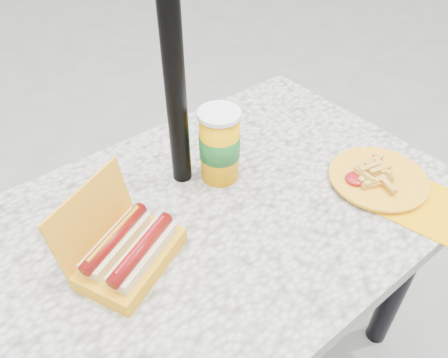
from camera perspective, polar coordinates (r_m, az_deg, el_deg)
ground at (r=1.70m, az=-0.40°, el=-21.98°), size 60.00×60.00×0.00m
picnic_table at (r=1.16m, az=-0.55°, el=-7.75°), size 1.20×0.80×0.75m
umbrella_pole at (r=0.98m, az=-6.76°, el=15.90°), size 0.05×0.05×2.20m
hotdog_box at (r=0.96m, az=-12.50°, el=-9.11°), size 0.28×0.25×0.18m
fries_plate at (r=1.21m, az=19.75°, el=-0.06°), size 0.26×0.37×0.05m
soda_cup at (r=1.11m, az=-0.58°, el=4.41°), size 0.11×0.11×0.20m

